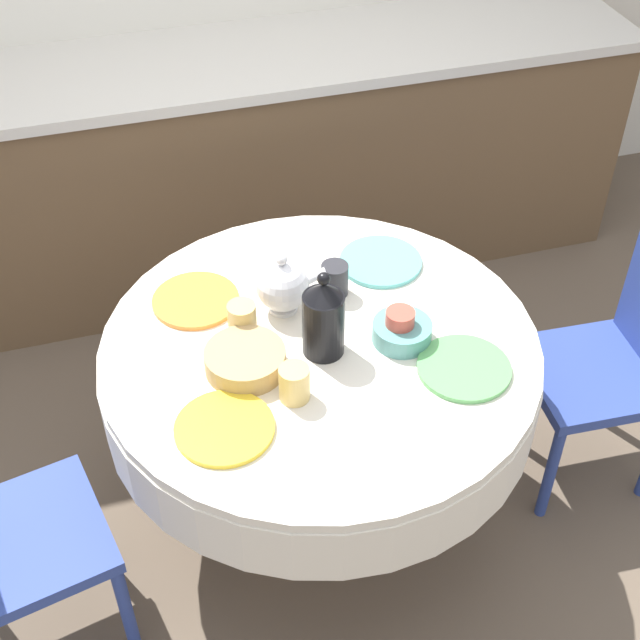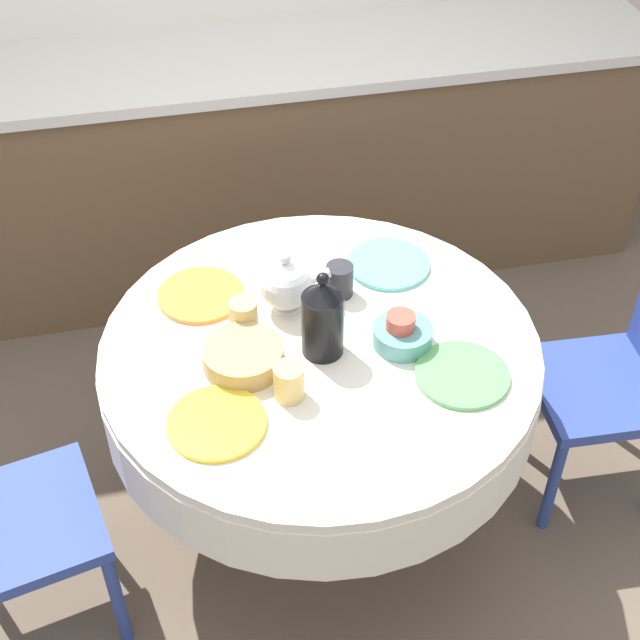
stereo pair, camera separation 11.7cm
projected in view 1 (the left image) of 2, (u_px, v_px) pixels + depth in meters
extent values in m
plane|color=brown|center=(320.00, 508.00, 2.89)|extent=(12.00, 12.00, 0.00)
cube|color=brown|center=(225.00, 174.00, 3.56)|extent=(3.20, 0.60, 0.90)
cube|color=beige|center=(216.00, 63.00, 3.25)|extent=(3.24, 0.64, 0.04)
cylinder|color=brown|center=(320.00, 504.00, 2.88)|extent=(0.44, 0.44, 0.04)
cylinder|color=brown|center=(320.00, 451.00, 2.70)|extent=(0.11, 0.11, 0.49)
cylinder|color=silver|center=(320.00, 374.00, 2.48)|extent=(1.20, 1.20, 0.18)
cylinder|color=silver|center=(320.00, 346.00, 2.41)|extent=(1.19, 1.19, 0.03)
cube|color=#2D428E|center=(592.00, 374.00, 2.76)|extent=(0.42, 0.42, 0.04)
cylinder|color=#2D428E|center=(550.00, 473.00, 2.75)|extent=(0.04, 0.04, 0.40)
cylinder|color=#2D428E|center=(507.00, 392.00, 3.00)|extent=(0.04, 0.04, 0.40)
cylinder|color=#2D428E|center=(603.00, 375.00, 3.06)|extent=(0.04, 0.04, 0.40)
cube|color=#2D428E|center=(26.00, 540.00, 2.30)|extent=(0.48, 0.48, 0.04)
cylinder|color=#2D428E|center=(87.00, 515.00, 2.63)|extent=(0.04, 0.04, 0.40)
cylinder|color=#2D428E|center=(126.00, 610.00, 2.40)|extent=(0.04, 0.04, 0.40)
cylinder|color=yellow|center=(224.00, 428.00, 2.16)|extent=(0.25, 0.25, 0.01)
cylinder|color=#DBB766|center=(294.00, 383.00, 2.22)|extent=(0.08, 0.08, 0.10)
cylinder|color=#5BA85B|center=(464.00, 368.00, 2.32)|extent=(0.25, 0.25, 0.01)
cylinder|color=#CC4C3D|center=(400.00, 326.00, 2.38)|extent=(0.08, 0.08, 0.10)
cylinder|color=orange|center=(196.00, 300.00, 2.52)|extent=(0.25, 0.25, 0.01)
cylinder|color=#DBB766|center=(242.00, 320.00, 2.40)|extent=(0.08, 0.08, 0.10)
cylinder|color=#60BCB7|center=(381.00, 261.00, 2.66)|extent=(0.25, 0.25, 0.01)
cylinder|color=#28282D|center=(335.00, 279.00, 2.53)|extent=(0.08, 0.08, 0.10)
cylinder|color=black|center=(322.00, 324.00, 2.32)|extent=(0.11, 0.11, 0.19)
cone|color=black|center=(322.00, 291.00, 2.24)|extent=(0.10, 0.10, 0.04)
sphere|color=black|center=(322.00, 279.00, 2.22)|extent=(0.03, 0.03, 0.03)
cylinder|color=white|center=(283.00, 307.00, 2.50)|extent=(0.08, 0.08, 0.01)
sphere|color=white|center=(282.00, 285.00, 2.45)|extent=(0.15, 0.15, 0.15)
cylinder|color=white|center=(313.00, 278.00, 2.46)|extent=(0.09, 0.03, 0.05)
sphere|color=white|center=(281.00, 260.00, 2.39)|extent=(0.03, 0.03, 0.03)
cylinder|color=tan|center=(245.00, 360.00, 2.31)|extent=(0.21, 0.21, 0.06)
cylinder|color=#569993|center=(402.00, 332.00, 2.39)|extent=(0.16, 0.16, 0.06)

